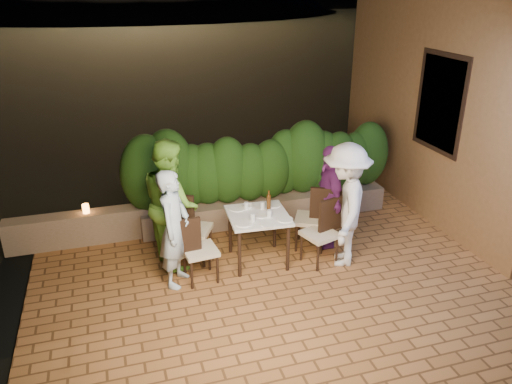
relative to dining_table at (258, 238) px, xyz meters
name	(u,v)px	position (x,y,z in m)	size (l,w,h in m)	color
ground	(306,295)	(0.35, -0.98, -0.40)	(400.00, 400.00, 0.00)	black
terrace_floor	(292,279)	(0.35, -0.48, -0.45)	(7.00, 6.00, 0.15)	brown
building_wall	(468,63)	(3.95, 1.02, 2.12)	(1.60, 5.00, 5.00)	olive
window_pane	(442,103)	(3.17, 0.52, 1.62)	(0.08, 1.00, 1.40)	black
window_frame	(441,103)	(3.16, 0.52, 1.62)	(0.06, 1.15, 1.55)	black
planter	(266,207)	(0.55, 1.32, -0.17)	(4.20, 0.55, 0.40)	#7B654E
hedge	(266,166)	(0.55, 1.32, 0.57)	(4.00, 0.70, 1.10)	#1B3D10
parapet	(81,228)	(-2.45, 1.32, -0.12)	(2.20, 0.30, 0.50)	#7B654E
hill	(134,47)	(2.35, 59.02, -4.38)	(52.00, 40.00, 22.00)	black
dining_table	(258,238)	(0.00, 0.00, 0.00)	(0.83, 0.83, 0.75)	white
plate_nw	(244,223)	(-0.27, -0.22, 0.38)	(0.24, 0.24, 0.01)	white
plate_sw	(237,208)	(-0.23, 0.27, 0.38)	(0.25, 0.25, 0.01)	white
plate_ne	(285,219)	(0.30, -0.27, 0.38)	(0.22, 0.22, 0.01)	white
plate_se	(273,205)	(0.30, 0.23, 0.38)	(0.23, 0.23, 0.01)	white
plate_centre	(261,215)	(0.04, -0.04, 0.38)	(0.23, 0.23, 0.01)	white
plate_front	(268,224)	(0.03, -0.34, 0.38)	(0.20, 0.20, 0.01)	white
glass_nw	(253,217)	(-0.13, -0.18, 0.43)	(0.07, 0.07, 0.11)	silver
glass_sw	(246,206)	(-0.11, 0.21, 0.43)	(0.06, 0.06, 0.11)	silver
glass_ne	(269,214)	(0.12, -0.14, 0.43)	(0.06, 0.06, 0.11)	silver
glass_se	(262,205)	(0.11, 0.15, 0.43)	(0.06, 0.06, 0.11)	silver
beer_bottle	(269,201)	(0.18, 0.08, 0.53)	(0.06, 0.06, 0.31)	#45250B
bowl	(248,206)	(-0.07, 0.27, 0.39)	(0.15, 0.15, 0.04)	white
chair_left_front	(200,249)	(-0.88, -0.23, 0.10)	(0.44, 0.44, 0.94)	black
chair_left_back	(194,228)	(-0.87, 0.32, 0.13)	(0.47, 0.47, 1.01)	black
chair_right_front	(320,233)	(0.83, -0.28, 0.10)	(0.44, 0.44, 0.95)	black
chair_right_back	(311,218)	(0.88, 0.17, 0.12)	(0.46, 0.46, 0.98)	black
diner_blue	(174,229)	(-1.20, -0.20, 0.43)	(0.59, 0.39, 1.62)	silver
diner_green	(171,202)	(-1.15, 0.39, 0.54)	(0.89, 0.70, 1.84)	#71B939
diner_white	(345,205)	(1.15, -0.36, 0.52)	(1.15, 0.66, 1.78)	silver
diner_purple	(329,196)	(1.16, 0.18, 0.42)	(0.93, 0.39, 1.59)	#67246E
parapet_lamp	(86,209)	(-2.34, 1.32, 0.20)	(0.10, 0.10, 0.14)	orange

